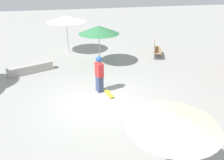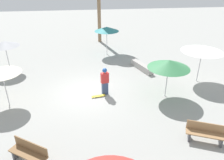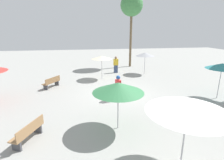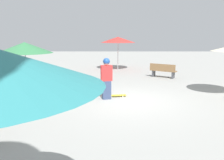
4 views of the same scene
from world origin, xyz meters
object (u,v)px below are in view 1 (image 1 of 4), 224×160
object	(u,v)px
skater_main	(99,73)
shade_umbrella_cream	(173,119)
shade_umbrella_white	(66,19)
shade_umbrella_green	(99,30)
skateboard	(109,93)
bench_near	(157,50)
concrete_ledge	(31,69)

from	to	relation	value
skater_main	shade_umbrella_cream	size ratio (longest dim) A/B	0.76
skater_main	shade_umbrella_white	xyz separation A→B (m)	(0.90, -6.16, 1.33)
shade_umbrella_cream	shade_umbrella_green	distance (m)	8.71
skateboard	shade_umbrella_green	distance (m)	4.32
skateboard	shade_umbrella_cream	world-z (taller)	shade_umbrella_cream
shade_umbrella_green	skateboard	bearing A→B (deg)	84.20
skateboard	shade_umbrella_cream	xyz separation A→B (m)	(-0.17, 4.88, 1.95)
bench_near	shade_umbrella_cream	xyz separation A→B (m)	(4.03, 9.09, 1.58)
concrete_ledge	shade_umbrella_green	distance (m)	4.26
skater_main	shade_umbrella_cream	xyz separation A→B (m)	(-0.48, 5.28, 1.12)
skater_main	shade_umbrella_green	distance (m)	3.67
concrete_ledge	shade_umbrella_green	bearing A→B (deg)	-173.82
bench_near	shade_umbrella_green	bearing A→B (deg)	-60.51
shade_umbrella_white	shade_umbrella_cream	size ratio (longest dim) A/B	1.20
skateboard	concrete_ledge	world-z (taller)	concrete_ledge
skateboard	shade_umbrella_white	bearing A→B (deg)	-178.08
bench_near	shade_umbrella_green	xyz separation A→B (m)	(3.81, 0.38, 1.58)
bench_near	skateboard	bearing A→B (deg)	-21.11
shade_umbrella_green	concrete_ledge	bearing A→B (deg)	6.18
shade_umbrella_white	shade_umbrella_cream	bearing A→B (deg)	96.89
skater_main	concrete_ledge	bearing A→B (deg)	-146.01
concrete_ledge	skateboard	bearing A→B (deg)	135.29
concrete_ledge	shade_umbrella_cream	bearing A→B (deg)	113.63
concrete_ledge	shade_umbrella_white	distance (m)	4.35
shade_umbrella_cream	shade_umbrella_green	size ratio (longest dim) A/B	0.93
shade_umbrella_white	skateboard	bearing A→B (deg)	100.43
shade_umbrella_cream	shade_umbrella_green	bearing A→B (deg)	-91.42
shade_umbrella_white	shade_umbrella_cream	distance (m)	11.53
skater_main	shade_umbrella_cream	distance (m)	5.42
concrete_ledge	shade_umbrella_cream	xyz separation A→B (m)	(-3.63, 8.30, 1.79)
concrete_ledge	shade_umbrella_green	size ratio (longest dim) A/B	1.01
skater_main	skateboard	size ratio (longest dim) A/B	2.00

